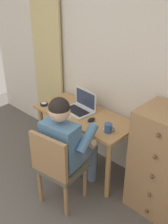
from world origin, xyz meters
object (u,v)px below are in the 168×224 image
Objects in this scene: desk at (84,123)px; person_seated at (68,142)px; coffee_mug at (108,128)px; dresser at (165,164)px; chair at (57,166)px; desk_clock at (44,104)px; computer_mouse at (91,120)px; laptop at (80,107)px.

person_seated reaches higher than desk.
person_seated reaches higher than coffee_mug.
chair is (-0.78, -0.67, -0.06)m from dresser.
desk_clock is at bearing -171.61° from dresser.
desk is 0.23m from computer_mouse.
person_seated is 9.91× the size of coffee_mug.
person_seated reaches higher than desk_clock.
dresser is at bearing 15.34° from coffee_mug.
desk is 0.49m from coffee_mug.
laptop is at bearing 159.93° from computer_mouse.
chair reaches higher than desk_clock.
person_seated is 0.76m from desk_clock.
desk_clock is (-0.50, -0.17, 0.14)m from desk.
computer_mouse is at bearing 95.69° from person_seated.
computer_mouse is (-0.04, 0.38, 0.08)m from person_seated.
desk_clock is 0.94m from coffee_mug.
desk is 1.02m from dresser.
laptop is 0.27m from computer_mouse.
desk_clock is at bearing -171.17° from computer_mouse.
person_seated is at bearing 97.81° from chair.
laptop reaches higher than chair.
laptop is at bearing -178.88° from dresser.
person_seated is 11.89× the size of computer_mouse.
desk is at bearing 18.98° from desk_clock.
dresser is at bearing 1.12° from laptop.
chair reaches higher than computer_mouse.
coffee_mug is at bearing -14.44° from laptop.
computer_mouse is at bearing -172.55° from dresser.
coffee_mug is (0.53, -0.14, -0.00)m from laptop.
laptop is 4.00× the size of desk_clock.
desk is at bearing 166.67° from coffee_mug.
computer_mouse is (0.25, -0.09, -0.04)m from laptop.
coffee_mug is at bearing 54.78° from person_seated.
desk is 0.19m from laptop.
laptop is 0.54m from coffee_mug.
desk is at bearing 160.31° from computer_mouse.
chair is 0.73× the size of person_seated.
desk_clock is 0.75× the size of coffee_mug.
chair is at bearing -31.58° from desk_clock.
chair is 2.42× the size of laptop.
person_seated is at bearing -20.80° from desk_clock.
coffee_mug reaches higher than computer_mouse.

